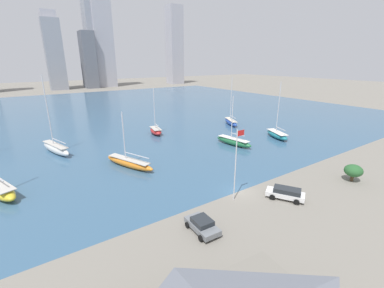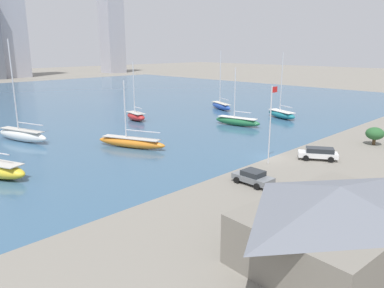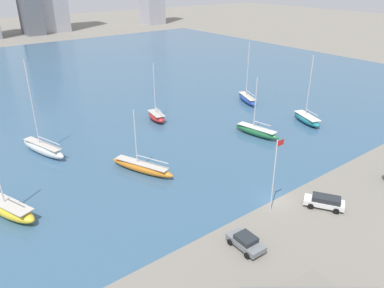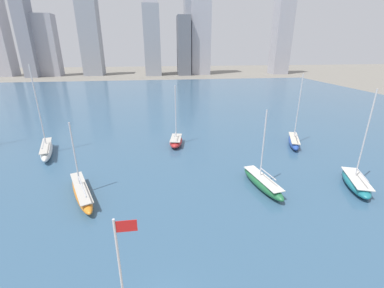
% 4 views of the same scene
% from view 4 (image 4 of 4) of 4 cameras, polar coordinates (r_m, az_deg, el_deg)
% --- Properties ---
extents(harbor_water, '(180.00, 140.00, 0.00)m').
position_cam_4_polar(harbor_water, '(84.61, -7.99, 8.35)').
color(harbor_water, '#385B7A').
rests_on(harbor_water, ground_plane).
extents(flag_pole, '(1.24, 0.14, 9.71)m').
position_cam_4_polar(flag_pole, '(17.21, -15.11, -27.54)').
color(flag_pole, silver).
rests_on(flag_pole, ground_plane).
extents(distant_city_skyline, '(190.10, 20.96, 71.25)m').
position_cam_4_polar(distant_city_skyline, '(183.33, -9.40, 23.90)').
color(distant_city_skyline, '#A8A8B2').
rests_on(distant_city_skyline, ground_plane).
extents(sailboat_red, '(3.40, 6.40, 11.47)m').
position_cam_4_polar(sailboat_red, '(49.70, -3.57, 0.68)').
color(sailboat_red, '#B72828').
rests_on(sailboat_red, harbor_water).
extents(sailboat_green, '(3.48, 9.45, 10.67)m').
position_cam_4_polar(sailboat_green, '(36.29, 15.35, -8.19)').
color(sailboat_green, '#236B3D').
rests_on(sailboat_green, harbor_water).
extents(sailboat_blue, '(5.13, 8.78, 13.46)m').
position_cam_4_polar(sailboat_blue, '(53.52, 21.70, 0.67)').
color(sailboat_blue, '#284CA8').
rests_on(sailboat_blue, harbor_water).
extents(sailboat_orange, '(5.86, 10.78, 9.68)m').
position_cam_4_polar(sailboat_orange, '(35.92, -23.32, -9.62)').
color(sailboat_orange, orange).
rests_on(sailboat_orange, harbor_water).
extents(sailboat_white, '(4.67, 10.50, 15.41)m').
position_cam_4_polar(sailboat_white, '(51.92, -29.60, -1.05)').
color(sailboat_white, white).
rests_on(sailboat_white, harbor_water).
extents(sailboat_teal, '(5.14, 8.41, 13.25)m').
position_cam_4_polar(sailboat_teal, '(41.50, 32.61, -7.11)').
color(sailboat_teal, '#1E757F').
rests_on(sailboat_teal, harbor_water).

